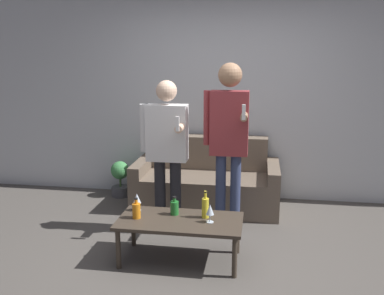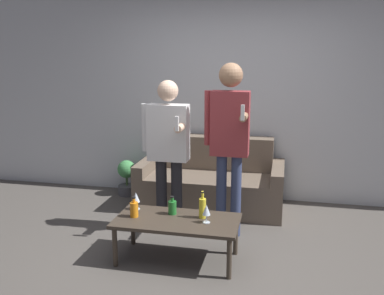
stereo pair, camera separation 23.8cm
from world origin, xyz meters
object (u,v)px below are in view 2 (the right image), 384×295
object	(u,v)px
couch	(211,183)
person_standing_left	(168,144)
coffee_table	(177,224)
bottle_orange	(134,209)
person_standing_right	(229,134)

from	to	relation	value
couch	person_standing_left	distance (m)	1.07
person_standing_left	coffee_table	bearing A→B (deg)	-68.38
bottle_orange	couch	bearing A→B (deg)	72.70
coffee_table	person_standing_right	xyz separation A→B (m)	(0.37, 0.65, 0.71)
coffee_table	person_standing_left	bearing A→B (deg)	111.62
couch	person_standing_left	xyz separation A→B (m)	(-0.32, -0.80, 0.64)
person_standing_left	bottle_orange	bearing A→B (deg)	-101.54
bottle_orange	person_standing_right	bearing A→B (deg)	41.25
person_standing_left	person_standing_right	xyz separation A→B (m)	(0.63, 0.00, 0.14)
couch	coffee_table	distance (m)	1.44
couch	person_standing_right	distance (m)	1.15
person_standing_right	coffee_table	bearing A→B (deg)	-120.07
coffee_table	person_standing_left	distance (m)	0.90
couch	coffee_table	bearing A→B (deg)	-92.55
coffee_table	person_standing_right	bearing A→B (deg)	59.93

